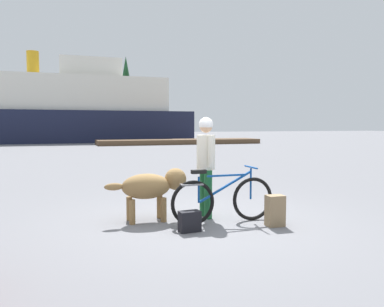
% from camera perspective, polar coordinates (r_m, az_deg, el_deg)
% --- Properties ---
extents(ground_plane, '(160.00, 160.00, 0.00)m').
position_cam_1_polar(ground_plane, '(6.47, 1.60, -10.14)').
color(ground_plane, slate).
extents(bicycle, '(1.80, 0.44, 0.92)m').
position_cam_1_polar(bicycle, '(6.31, 4.62, -6.83)').
color(bicycle, black).
rests_on(bicycle, ground_plane).
extents(person_cyclist, '(0.32, 0.53, 1.74)m').
position_cam_1_polar(person_cyclist, '(6.61, 2.09, -0.55)').
color(person_cyclist, '#19592D').
rests_on(person_cyclist, ground_plane).
extents(dog, '(1.39, 0.50, 0.87)m').
position_cam_1_polar(dog, '(6.45, -6.01, -4.89)').
color(dog, olive).
rests_on(dog, ground_plane).
extents(backpack, '(0.29, 0.21, 0.49)m').
position_cam_1_polar(backpack, '(6.28, 12.30, -8.34)').
color(backpack, '#8C7251').
rests_on(backpack, ground_plane).
extents(handbag_pannier, '(0.33, 0.21, 0.31)m').
position_cam_1_polar(handbag_pannier, '(5.85, -0.36, -10.10)').
color(handbag_pannier, black).
rests_on(handbag_pannier, ground_plane).
extents(dock_pier, '(13.79, 2.96, 0.40)m').
position_cam_1_polar(dock_pier, '(32.47, -1.86, 1.79)').
color(dock_pier, brown).
rests_on(dock_pier, ground_plane).
extents(ferry_boat, '(23.48, 8.77, 8.52)m').
position_cam_1_polar(ferry_boat, '(39.26, -18.21, 6.06)').
color(ferry_boat, '#191E38').
rests_on(ferry_boat, ground_plane).
extents(pine_tree_center, '(2.93, 2.93, 10.61)m').
position_cam_1_polar(pine_tree_center, '(55.62, -14.47, 9.11)').
color(pine_tree_center, '#4C331E').
rests_on(pine_tree_center, ground_plane).
extents(pine_tree_far_right, '(2.98, 2.98, 9.63)m').
position_cam_1_polar(pine_tree_far_right, '(55.08, -9.73, 8.60)').
color(pine_tree_far_right, '#4C331E').
rests_on(pine_tree_far_right, ground_plane).
extents(pine_tree_mid_back, '(3.32, 3.32, 12.23)m').
position_cam_1_polar(pine_tree_mid_back, '(61.13, -9.82, 9.72)').
color(pine_tree_mid_back, '#4C331E').
rests_on(pine_tree_mid_back, ground_plane).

